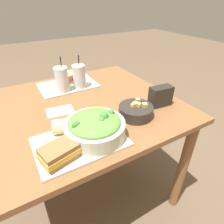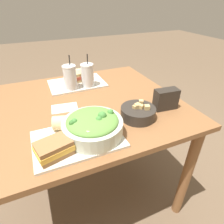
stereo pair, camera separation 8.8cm
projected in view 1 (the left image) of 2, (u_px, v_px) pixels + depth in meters
ground_plane at (86, 189)px, 1.50m from camera, size 12.00×12.00×0.00m
dining_table at (78, 121)px, 1.15m from camera, size 1.16×0.98×0.78m
tray_near at (80, 142)px, 0.81m from camera, size 0.38×0.26×0.01m
tray_far at (68, 85)px, 1.32m from camera, size 0.38×0.26×0.01m
salad_bowl at (95, 127)px, 0.82m from camera, size 0.27×0.27×0.11m
soup_bowl at (136, 111)px, 0.98m from camera, size 0.18×0.18×0.08m
sandwich_near at (59, 153)px, 0.70m from camera, size 0.16×0.13×0.06m
baguette_near at (65, 126)px, 0.85m from camera, size 0.12×0.09×0.07m
sandwich_far at (71, 77)px, 1.34m from camera, size 0.16×0.13×0.06m
baguette_far at (70, 74)px, 1.39m from camera, size 0.09×0.08×0.07m
drink_cup_dark at (62, 80)px, 1.19m from camera, size 0.09×0.09×0.22m
drink_cup_red at (79, 77)px, 1.24m from camera, size 0.09×0.09×0.22m
chip_bag at (160, 96)px, 1.06m from camera, size 0.14×0.08×0.12m
napkin_folded at (60, 111)px, 1.04m from camera, size 0.16×0.12×0.00m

